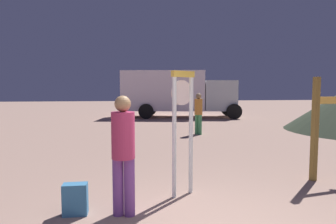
% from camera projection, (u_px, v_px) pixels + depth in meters
% --- Properties ---
extents(standing_clock, '(0.42, 0.28, 2.07)m').
position_uv_depth(standing_clock, '(183.00, 120.00, 4.72)').
color(standing_clock, white).
rests_on(standing_clock, ground_plane).
extents(arrow_sign, '(1.05, 0.36, 2.01)m').
position_uv_depth(arrow_sign, '(330.00, 114.00, 5.59)').
color(arrow_sign, olive).
rests_on(arrow_sign, ground_plane).
extents(person_near_clock, '(0.32, 0.32, 1.69)m').
position_uv_depth(person_near_clock, '(123.00, 149.00, 3.97)').
color(person_near_clock, '#7F469A').
rests_on(person_near_clock, ground_plane).
extents(backpack, '(0.34, 0.22, 0.45)m').
position_uv_depth(backpack, '(75.00, 199.00, 4.04)').
color(backpack, teal).
rests_on(backpack, ground_plane).
extents(person_distant, '(0.31, 0.31, 1.61)m').
position_uv_depth(person_distant, '(198.00, 112.00, 11.15)').
color(person_distant, '#439A5B').
rests_on(person_distant, ground_plane).
extents(box_truck_near, '(7.53, 3.58, 2.89)m').
position_uv_depth(box_truck_near, '(176.00, 92.00, 18.03)').
color(box_truck_near, white).
rests_on(box_truck_near, ground_plane).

